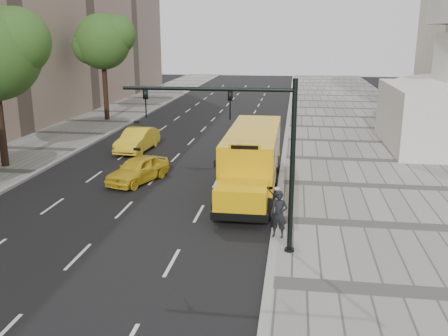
# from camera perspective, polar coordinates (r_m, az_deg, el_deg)

# --- Properties ---
(ground) EXTENTS (140.00, 140.00, 0.00)m
(ground) POSITION_cam_1_polar(r_m,az_deg,el_deg) (27.70, -5.99, -1.37)
(ground) COLOR black
(ground) RESTS_ON ground
(sidewalk_museum) EXTENTS (12.00, 140.00, 0.15)m
(sidewalk_museum) POSITION_cam_1_polar(r_m,az_deg,el_deg) (27.40, 19.15, -2.18)
(sidewalk_museum) COLOR gray
(sidewalk_museum) RESTS_ON ground
(curb_museum) EXTENTS (0.30, 140.00, 0.15)m
(curb_museum) POSITION_cam_1_polar(r_m,az_deg,el_deg) (26.88, 6.51, -1.74)
(curb_museum) COLOR gray
(curb_museum) RESTS_ON ground
(curb_far) EXTENTS (0.30, 140.00, 0.15)m
(curb_far) POSITION_cam_1_polar(r_m,az_deg,el_deg) (30.61, -20.68, -0.54)
(curb_far) COLOR gray
(curb_far) RESTS_ON ground
(tree_c) EXTENTS (5.50, 4.89, 9.55)m
(tree_c) POSITION_cam_1_polar(r_m,az_deg,el_deg) (46.64, -13.62, 13.92)
(tree_c) COLOR black
(tree_c) RESTS_ON ground
(school_bus) EXTENTS (2.96, 11.56, 3.19)m
(school_bus) POSITION_cam_1_polar(r_m,az_deg,el_deg) (26.04, 3.29, 1.64)
(school_bus) COLOR #E7A909
(school_bus) RESTS_ON ground
(taxi_near) EXTENTS (2.97, 4.48, 1.42)m
(taxi_near) POSITION_cam_1_polar(r_m,az_deg,el_deg) (27.41, -9.80, -0.15)
(taxi_near) COLOR yellow
(taxi_near) RESTS_ON ground
(taxi_far) EXTENTS (1.97, 4.81, 1.55)m
(taxi_far) POSITION_cam_1_polar(r_m,az_deg,el_deg) (34.67, -9.88, 3.19)
(taxi_far) COLOR yellow
(taxi_far) RESTS_ON ground
(pedestrian) EXTENTS (0.77, 0.60, 1.87)m
(pedestrian) POSITION_cam_1_polar(r_m,az_deg,el_deg) (19.47, 6.29, -5.27)
(pedestrian) COLOR black
(pedestrian) RESTS_ON sidewalk_museum
(traffic_signal) EXTENTS (6.18, 0.36, 6.40)m
(traffic_signal) POSITION_cam_1_polar(r_m,az_deg,el_deg) (17.46, 3.28, 2.69)
(traffic_signal) COLOR black
(traffic_signal) RESTS_ON ground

